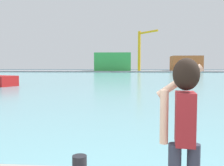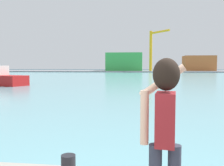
# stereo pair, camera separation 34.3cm
# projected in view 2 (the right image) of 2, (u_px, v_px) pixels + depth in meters

# --- Properties ---
(ground_plane) EXTENTS (220.00, 220.00, 0.00)m
(ground_plane) POSITION_uv_depth(u_px,v_px,m) (141.00, 76.00, 51.60)
(ground_plane) COLOR #334751
(harbor_water) EXTENTS (140.00, 100.00, 0.02)m
(harbor_water) POSITION_uv_depth(u_px,v_px,m) (142.00, 76.00, 53.58)
(harbor_water) COLOR #6BA8B2
(harbor_water) RESTS_ON ground_plane
(far_shore_dock) EXTENTS (140.00, 20.00, 0.41)m
(far_shore_dock) POSITION_uv_depth(u_px,v_px,m) (142.00, 71.00, 93.16)
(far_shore_dock) COLOR gray
(far_shore_dock) RESTS_ON ground_plane
(person_photographer) EXTENTS (0.53, 0.56, 1.74)m
(person_photographer) POSITION_uv_depth(u_px,v_px,m) (164.00, 122.00, 2.64)
(person_photographer) COLOR #2D3342
(person_photographer) RESTS_ON quay_promenade
(boat_moored) EXTENTS (7.02, 4.68, 2.20)m
(boat_moored) POSITION_uv_depth(u_px,v_px,m) (0.00, 78.00, 28.22)
(boat_moored) COLOR #B21919
(boat_moored) RESTS_ON harbor_water
(warehouse_left) EXTENTS (13.17, 9.14, 6.58)m
(warehouse_left) POSITION_uv_depth(u_px,v_px,m) (125.00, 62.00, 93.25)
(warehouse_left) COLOR green
(warehouse_left) RESTS_ON far_shore_dock
(warehouse_right) EXTENTS (10.81, 8.30, 5.52)m
(warehouse_right) POSITION_uv_depth(u_px,v_px,m) (199.00, 63.00, 92.25)
(warehouse_right) COLOR #B26633
(warehouse_right) RESTS_ON far_shore_dock
(port_crane) EXTENTS (6.43, 8.05, 14.17)m
(port_crane) POSITION_uv_depth(u_px,v_px,m) (153.00, 47.00, 88.05)
(port_crane) COLOR yellow
(port_crane) RESTS_ON far_shore_dock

